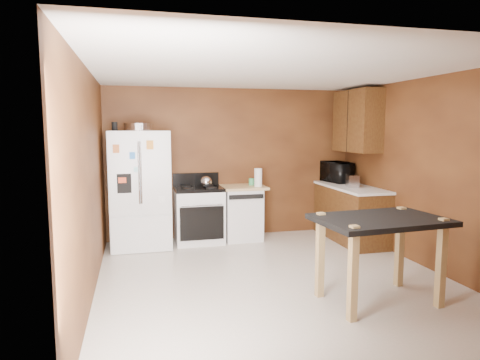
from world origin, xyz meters
name	(u,v)px	position (x,y,z in m)	size (l,w,h in m)	color
floor	(274,279)	(0.00, 0.00, 0.00)	(4.50, 4.50, 0.00)	beige
ceiling	(276,71)	(0.00, 0.00, 2.50)	(4.50, 4.50, 0.00)	white
wall_back	(233,163)	(0.00, 2.25, 1.25)	(4.20, 4.20, 0.00)	brown
wall_front	(379,215)	(0.00, -2.25, 1.25)	(4.20, 4.20, 0.00)	brown
wall_left	(89,183)	(-2.10, 0.00, 1.25)	(4.50, 4.50, 0.00)	brown
wall_right	(427,173)	(2.10, 0.00, 1.25)	(4.50, 4.50, 0.00)	brown
roasting_pan	(139,127)	(-1.54, 1.83, 1.86)	(0.45, 0.45, 0.11)	silver
pen_cup	(115,126)	(-1.89, 1.81, 1.86)	(0.09, 0.09, 0.13)	black
kettle	(206,182)	(-0.53, 1.81, 0.99)	(0.19, 0.19, 0.19)	silver
paper_towel	(258,177)	(0.33, 1.83, 1.04)	(0.13, 0.13, 0.30)	white
green_canister	(252,182)	(0.28, 2.03, 0.95)	(0.10, 0.10, 0.11)	#45B46D
toaster	(352,181)	(1.76, 1.35, 1.00)	(0.17, 0.27, 0.20)	silver
microwave	(337,173)	(1.81, 2.00, 1.06)	(0.59, 0.40, 0.32)	black
refrigerator	(140,190)	(-1.55, 1.86, 0.90)	(0.90, 0.80, 1.80)	white
gas_range	(199,214)	(-0.64, 1.92, 0.46)	(0.76, 0.68, 1.10)	white
dishwasher	(242,212)	(0.08, 1.95, 0.45)	(0.78, 0.63, 0.89)	white
right_cabinets	(352,185)	(1.84, 1.48, 0.91)	(0.63, 1.58, 2.45)	brown
island	(380,230)	(0.86, -0.92, 0.78)	(1.37, 0.96, 0.94)	black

